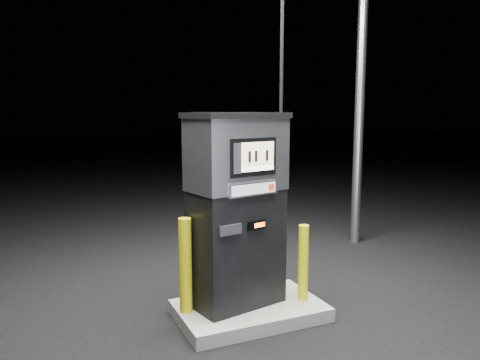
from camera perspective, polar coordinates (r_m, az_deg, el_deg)
name	(u,v)px	position (r m, az deg, el deg)	size (l,w,h in m)	color
ground	(250,317)	(5.47, 1.17, -16.34)	(80.00, 80.00, 0.00)	black
pump_island	(250,311)	(5.44, 1.18, -15.62)	(1.60, 1.00, 0.15)	slate
fuel_dispenser	(237,208)	(5.12, -0.39, -3.42)	(1.23, 0.83, 4.41)	black
bollard_left	(185,266)	(5.08, -6.67, -10.32)	(0.14, 0.14, 1.03)	#CCC90B
bollard_right	(303,263)	(5.44, 7.71, -9.94)	(0.12, 0.12, 0.87)	#CCC90B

